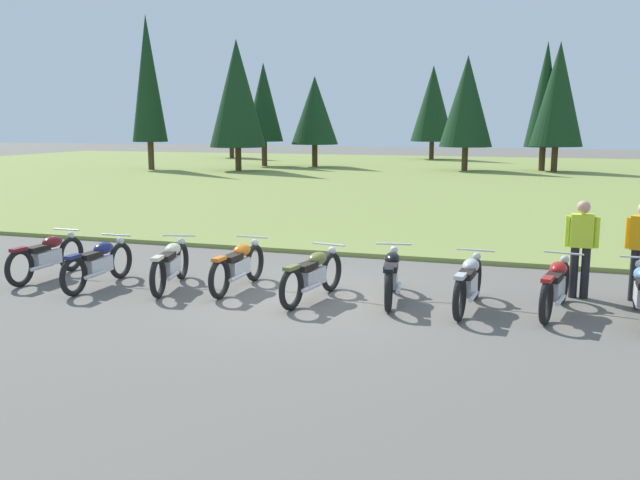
{
  "coord_description": "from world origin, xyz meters",
  "views": [
    {
      "loc": [
        3.65,
        -10.68,
        2.96
      ],
      "look_at": [
        0.0,
        0.6,
        0.9
      ],
      "focal_mm": 38.21,
      "sensor_mm": 36.0,
      "label": 1
    }
  ],
  "objects_px": {
    "motorcycle_black": "(392,275)",
    "motorcycle_navy": "(99,263)",
    "rider_checking_bike": "(581,243)",
    "motorcycle_olive": "(313,275)",
    "motorcycle_silver": "(469,282)",
    "motorcycle_orange": "(238,265)",
    "motorcycle_maroon": "(47,256)",
    "motorcycle_cream": "(171,264)",
    "motorcycle_red": "(556,286)"
  },
  "relations": [
    {
      "from": "motorcycle_navy",
      "to": "motorcycle_olive",
      "type": "distance_m",
      "value": 4.01
    },
    {
      "from": "motorcycle_black",
      "to": "motorcycle_silver",
      "type": "distance_m",
      "value": 1.29
    },
    {
      "from": "motorcycle_silver",
      "to": "motorcycle_navy",
      "type": "bearing_deg",
      "value": -175.39
    },
    {
      "from": "motorcycle_red",
      "to": "motorcycle_olive",
      "type": "bearing_deg",
      "value": -173.88
    },
    {
      "from": "motorcycle_cream",
      "to": "motorcycle_olive",
      "type": "relative_size",
      "value": 0.99
    },
    {
      "from": "motorcycle_orange",
      "to": "motorcycle_silver",
      "type": "distance_m",
      "value": 4.05
    },
    {
      "from": "motorcycle_navy",
      "to": "motorcycle_silver",
      "type": "xyz_separation_m",
      "value": [
        6.54,
        0.53,
        0.0
      ]
    },
    {
      "from": "motorcycle_black",
      "to": "motorcycle_silver",
      "type": "xyz_separation_m",
      "value": [
        1.28,
        -0.15,
        0.0
      ]
    },
    {
      "from": "motorcycle_maroon",
      "to": "motorcycle_cream",
      "type": "height_order",
      "value": "same"
    },
    {
      "from": "motorcycle_maroon",
      "to": "rider_checking_bike",
      "type": "distance_m",
      "value": 9.75
    },
    {
      "from": "motorcycle_navy",
      "to": "motorcycle_black",
      "type": "bearing_deg",
      "value": 7.35
    },
    {
      "from": "motorcycle_orange",
      "to": "motorcycle_olive",
      "type": "distance_m",
      "value": 1.54
    },
    {
      "from": "motorcycle_red",
      "to": "rider_checking_bike",
      "type": "xyz_separation_m",
      "value": [
        0.4,
        1.12,
        0.51
      ]
    },
    {
      "from": "motorcycle_cream",
      "to": "motorcycle_black",
      "type": "height_order",
      "value": "same"
    },
    {
      "from": "motorcycle_olive",
      "to": "motorcycle_silver",
      "type": "xyz_separation_m",
      "value": [
        2.54,
        0.22,
        0.0
      ]
    },
    {
      "from": "motorcycle_black",
      "to": "motorcycle_olive",
      "type": "bearing_deg",
      "value": -163.48
    },
    {
      "from": "motorcycle_maroon",
      "to": "motorcycle_red",
      "type": "bearing_deg",
      "value": 2.87
    },
    {
      "from": "motorcycle_cream",
      "to": "motorcycle_silver",
      "type": "relative_size",
      "value": 0.98
    },
    {
      "from": "motorcycle_cream",
      "to": "motorcycle_silver",
      "type": "bearing_deg",
      "value": 2.3
    },
    {
      "from": "motorcycle_olive",
      "to": "motorcycle_red",
      "type": "height_order",
      "value": "same"
    },
    {
      "from": "motorcycle_cream",
      "to": "motorcycle_red",
      "type": "height_order",
      "value": "same"
    },
    {
      "from": "motorcycle_black",
      "to": "rider_checking_bike",
      "type": "distance_m",
      "value": 3.26
    },
    {
      "from": "rider_checking_bike",
      "to": "motorcycle_red",
      "type": "bearing_deg",
      "value": -109.65
    },
    {
      "from": "motorcycle_navy",
      "to": "motorcycle_silver",
      "type": "distance_m",
      "value": 6.56
    },
    {
      "from": "motorcycle_cream",
      "to": "motorcycle_red",
      "type": "relative_size",
      "value": 0.99
    },
    {
      "from": "motorcycle_black",
      "to": "rider_checking_bike",
      "type": "bearing_deg",
      "value": 21.1
    },
    {
      "from": "motorcycle_navy",
      "to": "rider_checking_bike",
      "type": "height_order",
      "value": "rider_checking_bike"
    },
    {
      "from": "motorcycle_orange",
      "to": "motorcycle_olive",
      "type": "bearing_deg",
      "value": -11.2
    },
    {
      "from": "motorcycle_orange",
      "to": "motorcycle_olive",
      "type": "height_order",
      "value": "same"
    },
    {
      "from": "motorcycle_maroon",
      "to": "rider_checking_bike",
      "type": "xyz_separation_m",
      "value": [
        9.6,
        1.58,
        0.51
      ]
    },
    {
      "from": "motorcycle_navy",
      "to": "motorcycle_olive",
      "type": "height_order",
      "value": "same"
    },
    {
      "from": "motorcycle_maroon",
      "to": "motorcycle_olive",
      "type": "bearing_deg",
      "value": 0.51
    },
    {
      "from": "motorcycle_orange",
      "to": "motorcycle_maroon",
      "type": "bearing_deg",
      "value": -174.84
    },
    {
      "from": "motorcycle_navy",
      "to": "motorcycle_red",
      "type": "xyz_separation_m",
      "value": [
        7.86,
        0.72,
        0.0
      ]
    },
    {
      "from": "motorcycle_cream",
      "to": "rider_checking_bike",
      "type": "xyz_separation_m",
      "value": [
        6.97,
        1.52,
        0.51
      ]
    },
    {
      "from": "motorcycle_black",
      "to": "motorcycle_navy",
      "type": "bearing_deg",
      "value": -172.65
    },
    {
      "from": "motorcycle_navy",
      "to": "rider_checking_bike",
      "type": "bearing_deg",
      "value": 12.53
    },
    {
      "from": "motorcycle_olive",
      "to": "motorcycle_silver",
      "type": "bearing_deg",
      "value": 5.0
    },
    {
      "from": "motorcycle_orange",
      "to": "motorcycle_red",
      "type": "height_order",
      "value": "same"
    },
    {
      "from": "motorcycle_black",
      "to": "motorcycle_red",
      "type": "distance_m",
      "value": 2.6
    },
    {
      "from": "motorcycle_orange",
      "to": "motorcycle_silver",
      "type": "height_order",
      "value": "same"
    },
    {
      "from": "motorcycle_cream",
      "to": "motorcycle_orange",
      "type": "distance_m",
      "value": 1.23
    },
    {
      "from": "motorcycle_orange",
      "to": "rider_checking_bike",
      "type": "bearing_deg",
      "value": 12.07
    },
    {
      "from": "motorcycle_navy",
      "to": "rider_checking_bike",
      "type": "distance_m",
      "value": 8.48
    },
    {
      "from": "motorcycle_black",
      "to": "motorcycle_silver",
      "type": "relative_size",
      "value": 0.99
    },
    {
      "from": "motorcycle_cream",
      "to": "motorcycle_black",
      "type": "distance_m",
      "value": 3.99
    },
    {
      "from": "motorcycle_black",
      "to": "motorcycle_red",
      "type": "height_order",
      "value": "same"
    },
    {
      "from": "motorcycle_cream",
      "to": "rider_checking_bike",
      "type": "bearing_deg",
      "value": 12.31
    },
    {
      "from": "motorcycle_olive",
      "to": "motorcycle_cream",
      "type": "bearing_deg",
      "value": 179.75
    },
    {
      "from": "motorcycle_red",
      "to": "rider_checking_bike",
      "type": "bearing_deg",
      "value": 70.35
    }
  ]
}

